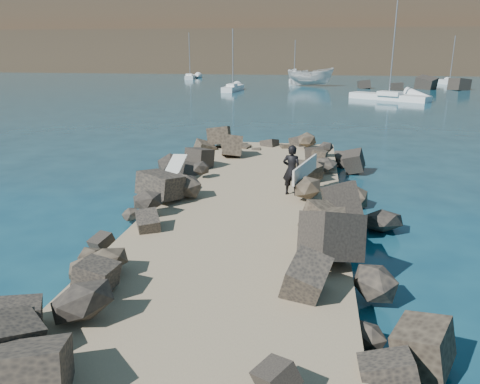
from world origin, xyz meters
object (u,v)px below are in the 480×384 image
Objects in this scene: boat_imported at (310,77)px; surfer_with_board at (294,170)px; sailboat_b at (294,80)px; surfboard_resting at (175,170)px.

boat_imported reaches higher than surfer_with_board.
boat_imported is 8.45m from sailboat_b.
boat_imported is at bearing 82.10° from surfboard_resting.
surfer_with_board is (4.47, -0.95, 0.43)m from surfboard_resting.
surfboard_resting is at bearing -91.13° from sailboat_b.
surfer_with_board is (0.42, -57.44, 0.11)m from boat_imported.
boat_imported is 57.44m from surfer_with_board.
surfboard_resting is 0.31× the size of boat_imported.
boat_imported is at bearing -70.57° from sailboat_b.
boat_imported is 1.02× the size of sailboat_b.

